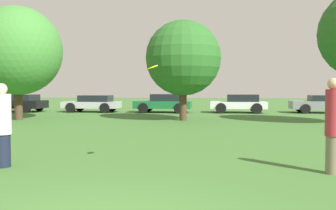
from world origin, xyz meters
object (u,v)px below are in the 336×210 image
at_px(tree_0, 17,51).
at_px(parked_car_green, 164,103).
at_px(frisbee, 152,67).
at_px(parked_car_black, 18,103).
at_px(parked_car_silver, 93,103).
at_px(tree_1, 183,58).
at_px(parked_car_white, 239,103).
at_px(person_catcher, 333,124).
at_px(person_thrower, 2,125).
at_px(parked_car_grey, 324,104).

relative_size(tree_0, parked_car_green, 1.50).
relative_size(frisbee, parked_car_black, 0.06).
bearing_deg(parked_car_black, parked_car_silver, -175.23).
xyz_separation_m(frisbee, tree_0, (-8.74, 11.23, 1.56)).
height_order(frisbee, tree_1, tree_1).
relative_size(parked_car_green, parked_car_white, 1.04).
xyz_separation_m(tree_0, parked_car_silver, (2.20, 6.49, -3.07)).
bearing_deg(person_catcher, parked_car_green, -73.77).
distance_m(frisbee, tree_1, 11.60).
relative_size(person_catcher, tree_0, 0.31).
bearing_deg(parked_car_silver, parked_car_white, -176.14).
bearing_deg(person_thrower, tree_0, 116.25).
bearing_deg(frisbee, parked_car_silver, 110.25).
distance_m(tree_0, parked_car_black, 7.80).
distance_m(person_thrower, frisbee, 3.47).
height_order(tree_1, parked_car_black, tree_1).
bearing_deg(tree_0, parked_car_grey, 20.44).
bearing_deg(parked_car_silver, parked_car_green, -177.04).
distance_m(person_catcher, parked_car_black, 23.76).
height_order(frisbee, tree_0, tree_0).
bearing_deg(parked_car_green, parked_car_black, 3.90).
height_order(parked_car_silver, parked_car_green, parked_car_green).
distance_m(parked_car_green, parked_car_white, 5.23).
distance_m(person_catcher, tree_0, 17.09).
distance_m(person_catcher, frisbee, 3.82).
height_order(person_catcher, parked_car_silver, person_catcher).
xyz_separation_m(person_thrower, frisbee, (3.24, 0.17, 1.24)).
bearing_deg(parked_car_grey, tree_0, 23.78).
bearing_deg(person_thrower, parked_car_silver, 100.96).
distance_m(tree_1, parked_car_grey, 11.73).
xyz_separation_m(tree_1, parked_car_black, (-12.25, 6.05, -2.62)).
relative_size(person_thrower, tree_0, 0.30).
xyz_separation_m(parked_car_black, parked_car_grey, (21.64, 0.47, -0.01)).
xyz_separation_m(person_thrower, parked_car_silver, (-3.30, 17.90, -0.27)).
height_order(tree_0, parked_car_silver, tree_0).
bearing_deg(tree_0, parked_car_black, 117.71).
relative_size(person_thrower, parked_car_silver, 0.45).
distance_m(parked_car_black, parked_car_white, 15.90).
xyz_separation_m(parked_car_green, parked_car_grey, (10.97, 0.36, -0.04)).
distance_m(person_thrower, parked_car_silver, 18.20).
xyz_separation_m(frisbee, parked_car_white, (3.83, 17.82, -1.47)).
bearing_deg(person_catcher, tree_0, -42.31).
distance_m(tree_1, parked_car_black, 13.91).
xyz_separation_m(frisbee, parked_car_green, (-1.41, 17.69, -1.46)).
xyz_separation_m(person_thrower, parked_car_green, (1.83, 17.86, -0.22)).
xyz_separation_m(tree_1, parked_car_green, (-1.58, 6.15, -2.60)).
xyz_separation_m(parked_car_black, parked_car_white, (15.90, 0.23, 0.01)).
bearing_deg(parked_car_white, parked_car_grey, -174.30).
xyz_separation_m(frisbee, parked_car_black, (-12.08, 17.59, -1.49)).
relative_size(person_catcher, parked_car_black, 0.46).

